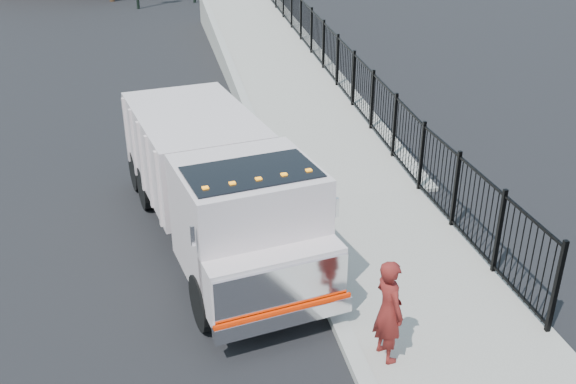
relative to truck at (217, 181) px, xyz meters
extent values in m
plane|color=black|center=(1.80, -2.44, -1.54)|extent=(120.00, 120.00, 0.00)
cube|color=#9E998E|center=(3.72, -4.44, -1.48)|extent=(3.55, 12.00, 0.12)
cube|color=#ADAAA3|center=(1.80, -4.44, -1.46)|extent=(0.30, 12.00, 0.16)
cube|color=#9E998E|center=(3.92, 13.56, -1.54)|extent=(3.95, 24.06, 3.19)
cube|color=black|center=(5.35, 9.56, -0.64)|extent=(0.10, 28.00, 1.80)
cube|color=black|center=(-0.08, 0.39, -0.96)|extent=(2.39, 7.23, 0.23)
cube|color=silver|center=(0.38, -1.98, 0.09)|extent=(2.87, 2.74, 2.11)
cube|color=silver|center=(0.63, -3.27, -0.43)|extent=(2.57, 1.19, 1.05)
cube|color=silver|center=(0.70, -3.66, -0.43)|extent=(2.39, 0.54, 0.89)
cube|color=silver|center=(0.72, -3.74, -0.96)|extent=(2.52, 0.66, 0.29)
cube|color=#F12900|center=(0.72, -3.74, -0.80)|extent=(2.49, 0.53, 0.06)
cube|color=black|center=(0.43, -2.24, 0.72)|extent=(2.53, 1.78, 0.89)
cube|color=silver|center=(-0.33, 1.74, 0.09)|extent=(3.32, 4.82, 1.79)
cube|color=silver|center=(-0.71, -3.27, 0.57)|extent=(0.07, 0.07, 0.37)
cube|color=silver|center=(1.87, -2.77, 0.57)|extent=(0.07, 0.07, 0.37)
cube|color=orange|center=(-0.43, -2.78, 1.17)|extent=(0.12, 0.10, 0.06)
cube|color=orange|center=(0.04, -2.69, 1.17)|extent=(0.12, 0.10, 0.06)
cube|color=orange|center=(0.50, -2.60, 1.17)|extent=(0.12, 0.10, 0.06)
cube|color=orange|center=(0.97, -2.51, 1.17)|extent=(0.12, 0.10, 0.06)
cube|color=orange|center=(1.43, -2.42, 1.17)|extent=(0.12, 0.10, 0.06)
cylinder|color=black|center=(-0.56, -2.92, -1.01)|extent=(0.53, 1.10, 1.05)
cylinder|color=black|center=(1.61, -2.50, -1.01)|extent=(0.53, 1.10, 1.05)
cylinder|color=black|center=(-1.54, 2.15, -1.01)|extent=(0.53, 1.10, 1.05)
cylinder|color=black|center=(0.63, 2.57, -1.01)|extent=(0.53, 1.10, 1.05)
cylinder|color=black|center=(-1.76, 3.29, -1.01)|extent=(0.53, 1.10, 1.05)
cylinder|color=black|center=(0.41, 3.70, -1.01)|extent=(0.53, 1.10, 1.05)
imported|color=maroon|center=(2.30, -4.49, -0.49)|extent=(0.57, 0.75, 1.86)
camera|label=1|loc=(-1.03, -12.51, 5.78)|focal=40.00mm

